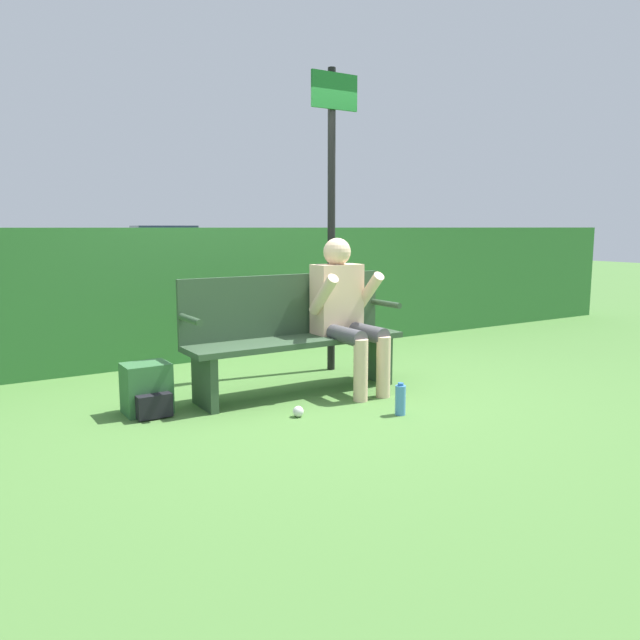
# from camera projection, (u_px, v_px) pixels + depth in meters

# --- Properties ---
(ground_plane) EXTENTS (40.00, 40.00, 0.00)m
(ground_plane) POSITION_uv_depth(u_px,v_px,m) (298.00, 393.00, 4.99)
(ground_plane) COLOR #4C7A38
(hedge_back) EXTENTS (12.00, 0.48, 1.31)m
(hedge_back) POSITION_uv_depth(u_px,v_px,m) (210.00, 292.00, 6.39)
(hedge_back) COLOR #337033
(hedge_back) RESTS_ON ground
(park_bench) EXTENTS (1.81, 0.42, 0.94)m
(park_bench) POSITION_uv_depth(u_px,v_px,m) (293.00, 333.00, 4.98)
(park_bench) COLOR #334C33
(park_bench) RESTS_ON ground
(person_seated) EXTENTS (0.53, 0.66, 1.23)m
(person_seated) POSITION_uv_depth(u_px,v_px,m) (345.00, 307.00, 5.04)
(person_seated) COLOR beige
(person_seated) RESTS_ON ground
(backpack) EXTENTS (0.32, 0.34, 0.36)m
(backpack) POSITION_uv_depth(u_px,v_px,m) (147.00, 390.00, 4.43)
(backpack) COLOR #336638
(backpack) RESTS_ON ground
(water_bottle) EXTENTS (0.07, 0.07, 0.23)m
(water_bottle) POSITION_uv_depth(u_px,v_px,m) (400.00, 400.00, 4.40)
(water_bottle) COLOR #4C8CCC
(water_bottle) RESTS_ON ground
(signpost) EXTENTS (0.47, 0.09, 2.70)m
(signpost) POSITION_uv_depth(u_px,v_px,m) (332.00, 197.00, 5.59)
(signpost) COLOR black
(signpost) RESTS_ON ground
(parked_car) EXTENTS (2.40, 4.35, 1.36)m
(parked_car) POSITION_uv_depth(u_px,v_px,m) (164.00, 251.00, 17.71)
(parked_car) COLOR #2D4784
(parked_car) RESTS_ON ground
(litter_crumple) EXTENTS (0.08, 0.08, 0.08)m
(litter_crumple) POSITION_uv_depth(u_px,v_px,m) (298.00, 411.00, 4.36)
(litter_crumple) COLOR silver
(litter_crumple) RESTS_ON ground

